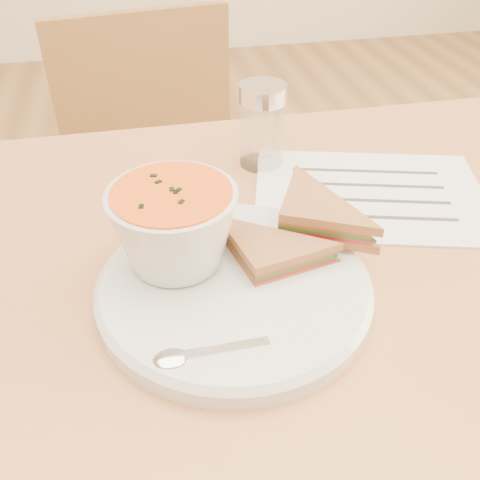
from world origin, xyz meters
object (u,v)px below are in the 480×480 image
object	(u,v)px
chair_far	(175,233)
soup_bowl	(175,231)
condiment_shaker	(262,126)
plate	(234,288)
dining_table	(274,458)

from	to	relation	value
chair_far	soup_bowl	world-z (taller)	soup_bowl
soup_bowl	condiment_shaker	size ratio (longest dim) A/B	1.11
plate	dining_table	bearing A→B (deg)	29.32
chair_far	plate	size ratio (longest dim) A/B	3.18
dining_table	chair_far	bearing A→B (deg)	99.09
dining_table	plate	distance (m)	0.39
plate	condiment_shaker	xyz separation A→B (m)	(0.09, 0.25, 0.05)
dining_table	condiment_shaker	world-z (taller)	condiment_shaker
plate	soup_bowl	bearing A→B (deg)	143.22
plate	condiment_shaker	distance (m)	0.26
dining_table	condiment_shaker	distance (m)	0.48
dining_table	chair_far	distance (m)	0.53
dining_table	plate	bearing A→B (deg)	-150.68
dining_table	soup_bowl	xyz separation A→B (m)	(-0.11, 0.00, 0.43)
soup_bowl	chair_far	bearing A→B (deg)	86.62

